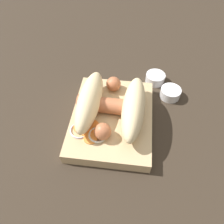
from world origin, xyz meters
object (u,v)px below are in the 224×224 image
at_px(food_tray, 112,119).
at_px(bread_roll, 111,103).
at_px(sausage, 109,106).
at_px(condiment_cup_near, 170,93).
at_px(condiment_cup_far, 155,79).

xyz_separation_m(food_tray, bread_roll, (0.01, 0.00, 0.04)).
distance_m(bread_roll, sausage, 0.02).
distance_m(food_tray, condiment_cup_near, 0.16).
bearing_deg(bread_roll, condiment_cup_near, -55.70).
bearing_deg(condiment_cup_far, sausage, 142.55).
bearing_deg(food_tray, sausage, 38.14).
distance_m(food_tray, bread_roll, 0.04).
bearing_deg(condiment_cup_near, bread_roll, 124.30).
height_order(sausage, condiment_cup_far, sausage).
xyz_separation_m(sausage, condiment_cup_near, (0.08, -0.14, -0.03)).
bearing_deg(food_tray, condiment_cup_near, -53.48).
distance_m(sausage, condiment_cup_far, 0.17).
relative_size(condiment_cup_near, condiment_cup_far, 1.00).
distance_m(bread_roll, condiment_cup_near, 0.16).
height_order(bread_roll, condiment_cup_near, bread_roll).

